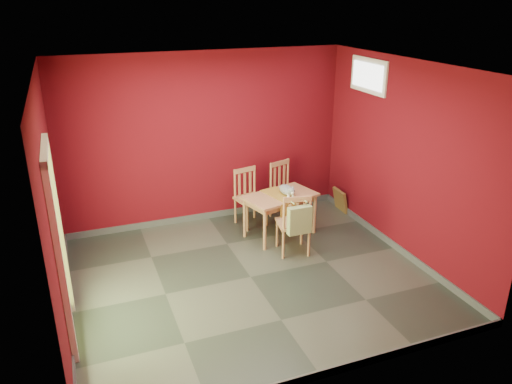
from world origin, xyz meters
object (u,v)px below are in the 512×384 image
object	(u,v)px
dining_table	(280,200)
tote_bag	(300,220)
chair_far_right	(285,189)
picture_frame	(340,200)
chair_far_left	(249,197)
cat	(287,188)
chair_near	(294,223)

from	to	relation	value
dining_table	tote_bag	world-z (taller)	tote_bag
tote_bag	chair_far_right	bearing A→B (deg)	73.33
chair_far_right	picture_frame	size ratio (longest dim) A/B	2.45
chair_far_left	cat	world-z (taller)	chair_far_left
chair_far_right	tote_bag	bearing A→B (deg)	-106.67
picture_frame	chair_far_left	bearing A→B (deg)	177.33
chair_near	picture_frame	size ratio (longest dim) A/B	2.43
cat	picture_frame	bearing A→B (deg)	9.37
tote_bag	picture_frame	size ratio (longest dim) A/B	1.21
tote_bag	cat	bearing A→B (deg)	78.02
chair_near	chair_far_left	bearing A→B (deg)	101.80
chair_far_right	chair_near	size ratio (longest dim) A/B	1.01
chair_far_left	picture_frame	distance (m)	1.65
dining_table	picture_frame	distance (m)	1.47
tote_bag	picture_frame	distance (m)	1.96
dining_table	chair_far_right	size ratio (longest dim) A/B	1.26
chair_far_left	chair_far_right	bearing A→B (deg)	4.64
dining_table	chair_far_left	world-z (taller)	chair_far_left
chair_near	cat	xyz separation A→B (m)	(0.15, 0.60, 0.28)
dining_table	tote_bag	bearing A→B (deg)	-94.98
tote_bag	chair_near	bearing A→B (deg)	83.72
chair_far_left	picture_frame	bearing A→B (deg)	-2.67
chair_far_left	cat	size ratio (longest dim) A/B	2.36
tote_bag	picture_frame	xyz separation A→B (m)	(1.41, 1.30, -0.42)
chair_near	cat	bearing A→B (deg)	75.98
dining_table	chair_far_left	size ratio (longest dim) A/B	1.29
cat	picture_frame	size ratio (longest dim) A/B	1.01
dining_table	tote_bag	xyz separation A→B (m)	(-0.07, -0.82, 0.03)
chair_far_right	chair_near	xyz separation A→B (m)	(-0.40, -1.20, -0.00)
dining_table	cat	xyz separation A→B (m)	(0.10, 0.00, 0.18)
tote_bag	chair_far_left	bearing A→B (deg)	98.97
chair_far_left	chair_near	size ratio (longest dim) A/B	0.98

